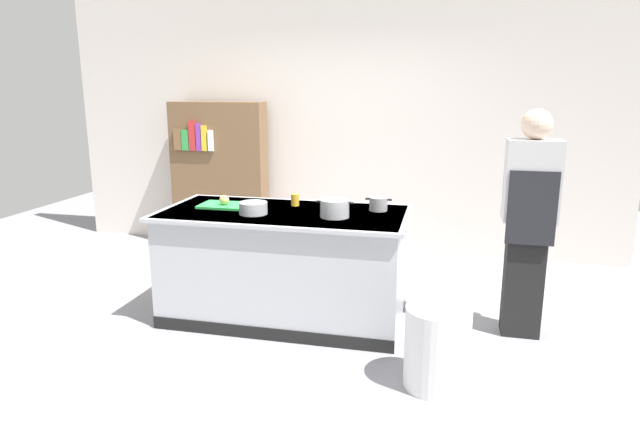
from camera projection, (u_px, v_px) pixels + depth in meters
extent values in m
plane|color=gray|center=(285.00, 316.00, 4.57)|extent=(10.00, 10.00, 0.00)
cube|color=silver|center=(337.00, 120.00, 6.22)|extent=(6.40, 0.12, 3.00)
cube|color=#B7BABF|center=(285.00, 265.00, 4.47)|extent=(1.90, 0.90, 0.90)
cube|color=#B7BABF|center=(284.00, 213.00, 4.37)|extent=(1.98, 0.98, 0.03)
cube|color=black|center=(268.00, 334.00, 4.13)|extent=(1.90, 0.01, 0.10)
cube|color=green|center=(225.00, 205.00, 4.54)|extent=(0.40, 0.28, 0.02)
sphere|color=tan|center=(224.00, 200.00, 4.51)|extent=(0.08, 0.08, 0.08)
cylinder|color=#B7BABF|center=(335.00, 208.00, 4.16)|extent=(0.22, 0.22, 0.14)
cube|color=black|center=(319.00, 201.00, 4.18)|extent=(0.04, 0.02, 0.01)
cube|color=black|center=(351.00, 203.00, 4.13)|extent=(0.04, 0.02, 0.01)
cylinder|color=#99999E|center=(378.00, 204.00, 4.39)|extent=(0.15, 0.15, 0.11)
cube|color=black|center=(368.00, 199.00, 4.40)|extent=(0.04, 0.02, 0.01)
cube|color=black|center=(390.00, 200.00, 4.36)|extent=(0.04, 0.02, 0.01)
cylinder|color=#B7BABF|center=(253.00, 208.00, 4.27)|extent=(0.22, 0.22, 0.09)
cylinder|color=yellow|center=(295.00, 200.00, 4.56)|extent=(0.07, 0.07, 0.10)
cylinder|color=white|center=(437.00, 347.00, 3.46)|extent=(0.41, 0.41, 0.53)
cube|color=black|center=(523.00, 278.00, 4.17)|extent=(0.28, 0.20, 0.90)
cube|color=silver|center=(532.00, 181.00, 4.00)|extent=(0.38, 0.24, 0.60)
sphere|color=beige|center=(537.00, 124.00, 3.90)|extent=(0.22, 0.22, 0.22)
cube|color=#232328|center=(532.00, 209.00, 3.92)|extent=(0.34, 0.02, 0.54)
cube|color=brown|center=(220.00, 176.00, 6.38)|extent=(1.10, 0.28, 1.70)
cube|color=brown|center=(178.00, 139.00, 6.22)|extent=(0.09, 0.03, 0.24)
cube|color=green|center=(185.00, 140.00, 6.20)|extent=(0.08, 0.03, 0.23)
cube|color=red|center=(192.00, 136.00, 6.17)|extent=(0.08, 0.03, 0.33)
cube|color=purple|center=(199.00, 137.00, 6.16)|extent=(0.06, 0.03, 0.30)
cube|color=yellow|center=(204.00, 138.00, 6.15)|extent=(0.06, 0.03, 0.28)
cube|color=white|center=(211.00, 141.00, 6.14)|extent=(0.06, 0.03, 0.23)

